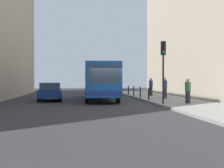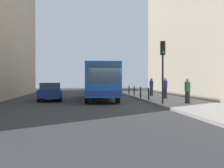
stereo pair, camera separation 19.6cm
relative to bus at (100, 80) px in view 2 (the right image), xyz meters
The scene contains 13 objects.
ground_plane 5.26m from the bus, 88.46° to the right, with size 80.00×80.00×0.00m, color #2D2D30.
sidewalk 7.62m from the bus, 41.90° to the right, with size 4.40×40.00×0.15m, color gray.
bus is the anchor object (origin of this frame).
car_beside_bus 4.33m from the bus, 170.00° to the right, with size 2.08×4.50×1.48m.
car_behind_bus 10.86m from the bus, 89.41° to the left, with size 1.91×4.42×1.48m.
traffic_light 7.54m from the bus, 60.27° to the right, with size 0.28×0.33×4.10m.
bollard_near 4.88m from the bus, 41.11° to the right, with size 0.11×0.11×0.95m, color black.
bollard_mid 3.76m from the bus, ahead, with size 0.11×0.11×0.95m, color black.
bollard_far 4.55m from the bus, 35.68° to the left, with size 0.11×0.11×0.95m, color black.
bollard_farthest 6.59m from the bus, 56.55° to the left, with size 0.11×0.11×0.95m, color black.
pedestrian_near_signal 8.40m from the bus, 49.76° to the right, with size 0.38×0.38×1.66m.
pedestrian_mid_sidewalk 5.66m from the bus, 15.68° to the right, with size 0.38×0.38×1.77m.
pedestrian_far_sidewalk 5.96m from the bus, 25.97° to the left, with size 0.38×0.38×1.75m.
Camera 2 is at (-1.85, -18.92, 1.70)m, focal length 43.87 mm.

